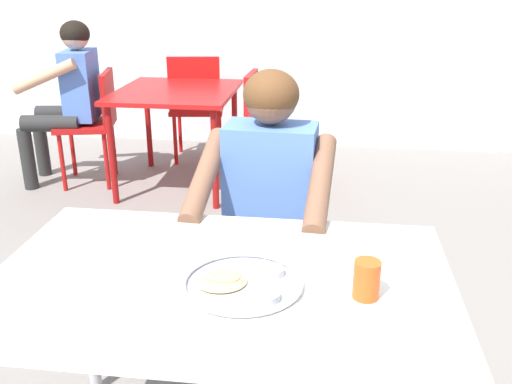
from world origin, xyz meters
name	(u,v)px	position (x,y,z in m)	size (l,w,h in m)	color
table_foreground	(221,298)	(-0.09, -0.03, 0.66)	(1.25, 0.79, 0.73)	silver
thali_tray	(243,283)	(-0.02, -0.08, 0.74)	(0.32, 0.32, 0.03)	#B7BABF
drinking_cup	(367,278)	(0.30, -0.09, 0.79)	(0.07, 0.07, 0.10)	#D84C19
chair_foreground	(274,232)	(-0.02, 0.80, 0.48)	(0.46, 0.45, 0.81)	#3F3F44
diner_foreground	(266,202)	(-0.03, 0.58, 0.70)	(0.52, 0.57, 1.18)	#252525
table_background_red	(176,101)	(-0.89, 2.51, 0.63)	(0.82, 0.93, 0.72)	#B71414
chair_red_left	(95,118)	(-1.51, 2.51, 0.50)	(0.47, 0.49, 0.83)	#A81412
chair_red_right	(268,125)	(-0.23, 2.48, 0.49)	(0.45, 0.42, 0.85)	#B71414
chair_red_far	(196,102)	(-0.89, 3.09, 0.51)	(0.48, 0.47, 0.88)	red
patron_background	(68,89)	(-1.68, 2.50, 0.71)	(0.59, 0.55, 1.18)	#272727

